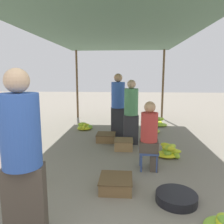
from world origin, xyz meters
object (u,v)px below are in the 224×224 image
(basin_black, at_px, (176,198))
(banana_pile_right_3, at_px, (169,152))
(vendor_seated, at_px, (150,135))
(crate_far, at_px, (116,183))
(banana_pile_right_0, at_px, (159,123))
(crate_mid, at_px, (124,144))
(shopper_walking_far, at_px, (118,104))
(stool, at_px, (148,154))
(shopper_walking_mid, at_px, (131,111))
(crate_near, at_px, (106,137))
(banana_pile_left_1, at_px, (84,127))
(vendor_foreground, at_px, (22,157))
(banana_pile_right_2, at_px, (151,130))
(banana_pile_left_0, at_px, (21,180))

(basin_black, relative_size, banana_pile_right_3, 1.07)
(vendor_seated, distance_m, crate_far, 1.10)
(vendor_seated, bearing_deg, banana_pile_right_0, 79.27)
(crate_mid, relative_size, shopper_walking_far, 0.24)
(basin_black, bearing_deg, banana_pile_right_0, 85.10)
(stool, height_order, shopper_walking_mid, shopper_walking_mid)
(crate_near, bearing_deg, banana_pile_left_1, 125.16)
(vendor_seated, xyz_separation_m, shopper_walking_mid, (-0.32, 1.45, 0.19))
(crate_far, relative_size, shopper_walking_far, 0.28)
(vendor_seated, xyz_separation_m, banana_pile_left_1, (-1.76, 2.76, -0.56))
(crate_far, bearing_deg, shopper_walking_far, 92.03)
(crate_near, relative_size, crate_far, 0.98)
(vendor_foreground, xyz_separation_m, stool, (1.41, 1.86, -0.64))
(banana_pile_left_1, distance_m, banana_pile_right_2, 2.05)
(banana_pile_right_3, bearing_deg, crate_far, -126.43)
(stool, height_order, banana_pile_right_3, stool)
(crate_far, bearing_deg, banana_pile_left_1, 108.55)
(basin_black, relative_size, crate_near, 1.16)
(stool, distance_m, banana_pile_right_3, 0.82)
(banana_pile_left_0, height_order, banana_pile_right_0, banana_pile_right_0)
(banana_pile_left_0, bearing_deg, shopper_walking_mid, 51.68)
(vendor_seated, xyz_separation_m, banana_pile_right_3, (0.47, 0.64, -0.53))
(vendor_foreground, height_order, banana_pile_right_3, vendor_foreground)
(shopper_walking_far, bearing_deg, banana_pile_left_1, 150.02)
(banana_pile_left_0, bearing_deg, vendor_seated, 19.92)
(stool, relative_size, banana_pile_left_0, 0.57)
(banana_pile_left_0, height_order, banana_pile_left_1, banana_pile_left_0)
(banana_pile_right_2, relative_size, crate_mid, 1.55)
(banana_pile_left_1, bearing_deg, crate_mid, -53.57)
(banana_pile_right_2, xyz_separation_m, shopper_walking_far, (-0.96, -0.46, 0.83))
(stool, relative_size, basin_black, 0.63)
(banana_pile_right_3, bearing_deg, shopper_walking_far, 127.33)
(vendor_foreground, relative_size, shopper_walking_far, 1.02)
(crate_mid, bearing_deg, vendor_seated, -64.97)
(stool, relative_size, crate_near, 0.73)
(crate_near, height_order, shopper_walking_far, shopper_walking_far)
(stool, distance_m, shopper_walking_far, 2.32)
(stool, distance_m, banana_pile_left_1, 3.27)
(banana_pile_right_0, distance_m, crate_near, 2.45)
(shopper_walking_mid, bearing_deg, banana_pile_left_0, -128.32)
(crate_near, xyz_separation_m, shopper_walking_mid, (0.64, -0.18, 0.73))
(banana_pile_right_0, distance_m, banana_pile_right_2, 0.95)
(banana_pile_left_1, xyz_separation_m, banana_pile_right_0, (2.41, 0.71, 0.01))
(vendor_foreground, relative_size, banana_pile_left_1, 3.40)
(stool, bearing_deg, vendor_seated, 4.55)
(crate_near, bearing_deg, vendor_seated, -59.54)
(vendor_seated, bearing_deg, banana_pile_right_2, 83.65)
(vendor_foreground, xyz_separation_m, shopper_walking_far, (0.76, 4.00, -0.02))
(vendor_seated, bearing_deg, vendor_foreground, -127.46)
(vendor_seated, bearing_deg, shopper_walking_far, 107.46)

